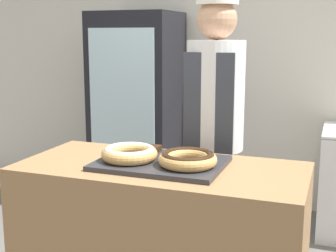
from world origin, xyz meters
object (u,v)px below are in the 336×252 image
(brownie_back_left, at_px, (152,149))
(brownie_back_right, at_px, (192,152))
(beverage_fridge, at_px, (137,111))
(serving_tray, at_px, (161,163))
(donut_chocolate_glaze, at_px, (188,158))
(baker_person, at_px, (214,133))
(donut_light_glaze, at_px, (129,153))

(brownie_back_left, distance_m, brownie_back_right, 0.22)
(beverage_fridge, bearing_deg, serving_tray, -62.58)
(donut_chocolate_glaze, distance_m, baker_person, 0.66)
(serving_tray, height_order, brownie_back_left, brownie_back_left)
(donut_chocolate_glaze, relative_size, brownie_back_left, 3.38)
(donut_light_glaze, bearing_deg, donut_chocolate_glaze, 0.00)
(brownie_back_right, xyz_separation_m, baker_person, (-0.00, 0.47, 0.01))
(brownie_back_right, bearing_deg, donut_chocolate_glaze, -78.04)
(donut_light_glaze, bearing_deg, brownie_back_left, 78.04)
(baker_person, bearing_deg, donut_light_glaze, -111.41)
(brownie_back_right, relative_size, baker_person, 0.05)
(brownie_back_left, height_order, baker_person, baker_person)
(donut_light_glaze, xyz_separation_m, brownie_back_right, (0.26, 0.19, -0.02))
(serving_tray, xyz_separation_m, brownie_back_right, (0.11, 0.15, 0.03))
(donut_chocolate_glaze, relative_size, baker_person, 0.15)
(baker_person, height_order, beverage_fridge, baker_person)
(baker_person, bearing_deg, brownie_back_left, -115.04)
(brownie_back_left, xyz_separation_m, beverage_fridge, (-0.79, 1.57, -0.08))
(serving_tray, xyz_separation_m, brownie_back_left, (-0.11, 0.15, 0.03))
(donut_light_glaze, relative_size, brownie_back_right, 3.38)
(donut_chocolate_glaze, distance_m, beverage_fridge, 2.06)
(donut_chocolate_glaze, bearing_deg, beverage_fridge, 120.64)
(beverage_fridge, bearing_deg, brownie_back_left, -63.45)
(donut_light_glaze, height_order, donut_chocolate_glaze, same)
(brownie_back_left, bearing_deg, brownie_back_right, 0.00)
(beverage_fridge, bearing_deg, donut_light_glaze, -67.15)
(serving_tray, relative_size, baker_person, 0.34)
(donut_light_glaze, bearing_deg, baker_person, 68.59)
(serving_tray, relative_size, donut_light_glaze, 2.21)
(donut_chocolate_glaze, bearing_deg, serving_tray, 164.93)
(serving_tray, relative_size, beverage_fridge, 0.35)
(brownie_back_left, distance_m, beverage_fridge, 1.76)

